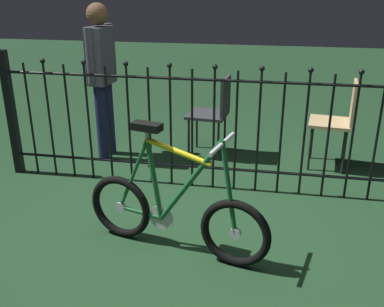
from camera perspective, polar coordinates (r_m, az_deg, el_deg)
The scene contains 6 objects.
ground_plane at distance 3.33m, azimuth -0.16°, elevation -10.45°, with size 20.00×20.00×0.00m, color #1A381F.
iron_fence at distance 3.82m, azimuth 1.33°, elevation 3.70°, with size 3.78×0.07×1.18m.
bicycle at distance 3.02m, azimuth -2.30°, elevation -7.50°, with size 1.32×0.46×0.90m.
chair_charcoal at distance 4.60m, azimuth 2.98°, elevation 5.77°, with size 0.43×0.43×0.84m.
chair_tan at distance 4.50m, azimuth 18.52°, elevation 4.56°, with size 0.45×0.44×0.87m.
person_visitor at distance 4.55m, azimuth -11.60°, elevation 10.55°, with size 0.21×0.47×1.56m.
Camera 1 is at (0.52, -2.76, 1.77)m, focal length 41.36 mm.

